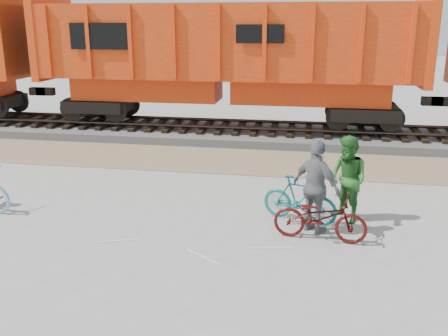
{
  "coord_description": "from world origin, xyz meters",
  "views": [
    {
      "loc": [
        2.67,
        -9.48,
        4.22
      ],
      "look_at": [
        0.73,
        1.5,
        0.95
      ],
      "focal_mm": 40.0,
      "sensor_mm": 36.0,
      "label": 1
    }
  ],
  "objects_px": {
    "hopper_car_center": "(226,56)",
    "bicycle_maroon": "(320,217)",
    "bicycle_teal": "(300,199)",
    "person_man": "(348,180)",
    "person_woman": "(316,187)"
  },
  "relations": [
    {
      "from": "hopper_car_center",
      "to": "bicycle_maroon",
      "type": "bearing_deg",
      "value": -69.06
    },
    {
      "from": "bicycle_teal",
      "to": "person_man",
      "type": "distance_m",
      "value": 1.11
    },
    {
      "from": "person_man",
      "to": "person_woman",
      "type": "bearing_deg",
      "value": -81.49
    },
    {
      "from": "bicycle_teal",
      "to": "hopper_car_center",
      "type": "bearing_deg",
      "value": 39.87
    },
    {
      "from": "bicycle_teal",
      "to": "person_man",
      "type": "relative_size",
      "value": 0.89
    },
    {
      "from": "bicycle_maroon",
      "to": "person_man",
      "type": "height_order",
      "value": "person_man"
    },
    {
      "from": "bicycle_maroon",
      "to": "person_woman",
      "type": "height_order",
      "value": "person_woman"
    },
    {
      "from": "hopper_car_center",
      "to": "bicycle_maroon",
      "type": "relative_size",
      "value": 7.55
    },
    {
      "from": "bicycle_maroon",
      "to": "hopper_car_center",
      "type": "bearing_deg",
      "value": 27.88
    },
    {
      "from": "person_woman",
      "to": "bicycle_teal",
      "type": "bearing_deg",
      "value": -19.65
    },
    {
      "from": "person_man",
      "to": "person_woman",
      "type": "xyz_separation_m",
      "value": [
        -0.67,
        -0.74,
        0.03
      ]
    },
    {
      "from": "bicycle_teal",
      "to": "person_woman",
      "type": "relative_size",
      "value": 0.87
    },
    {
      "from": "bicycle_teal",
      "to": "bicycle_maroon",
      "type": "relative_size",
      "value": 0.92
    },
    {
      "from": "person_man",
      "to": "hopper_car_center",
      "type": "bearing_deg",
      "value": 167.93
    },
    {
      "from": "bicycle_maroon",
      "to": "person_man",
      "type": "relative_size",
      "value": 0.98
    }
  ]
}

